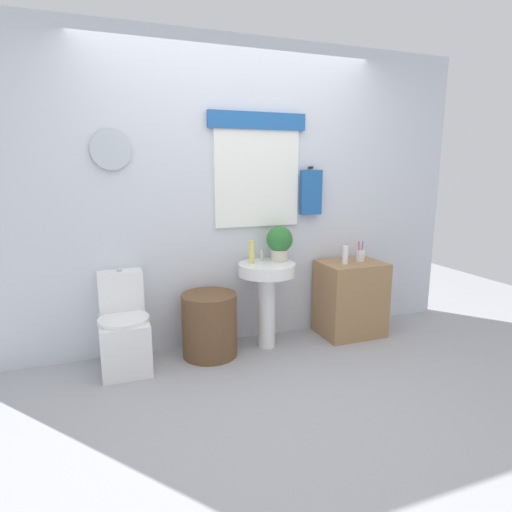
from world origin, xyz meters
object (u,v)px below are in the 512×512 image
object	(u,v)px
pedestal_sink	(267,285)
laundry_hamper	(210,325)
toothbrush_cup	(360,255)
potted_plant	(279,242)
toilet	(124,331)
soap_bottle	(252,252)
wooden_cabinet	(350,298)
lotion_bottle	(345,255)

from	to	relation	value
pedestal_sink	laundry_hamper	bearing A→B (deg)	180.00
toothbrush_cup	laundry_hamper	bearing A→B (deg)	-179.20
potted_plant	toothbrush_cup	bearing A→B (deg)	-2.84
toilet	soap_bottle	distance (m)	1.20
wooden_cabinet	laundry_hamper	bearing A→B (deg)	180.00
laundry_hamper	soap_bottle	distance (m)	0.70
toilet	laundry_hamper	world-z (taller)	toilet
laundry_hamper	lotion_bottle	size ratio (longest dim) A/B	3.17
toothbrush_cup	soap_bottle	bearing A→B (deg)	178.39
toilet	wooden_cabinet	bearing A→B (deg)	-0.94
toilet	lotion_bottle	size ratio (longest dim) A/B	4.56
laundry_hamper	toothbrush_cup	bearing A→B (deg)	0.80
toilet	potted_plant	distance (m)	1.47
potted_plant	toothbrush_cup	world-z (taller)	potted_plant
soap_bottle	potted_plant	xyz separation A→B (m)	(0.26, 0.01, 0.07)
lotion_bottle	toothbrush_cup	bearing A→B (deg)	16.76
wooden_cabinet	soap_bottle	distance (m)	1.08
toilet	soap_bottle	bearing A→B (deg)	0.89
toilet	soap_bottle	world-z (taller)	soap_bottle
toilet	pedestal_sink	bearing A→B (deg)	-1.62
laundry_hamper	lotion_bottle	world-z (taller)	lotion_bottle
toilet	potted_plant	world-z (taller)	potted_plant
pedestal_sink	wooden_cabinet	size ratio (longest dim) A/B	1.08
toilet	wooden_cabinet	distance (m)	2.03
soap_bottle	lotion_bottle	world-z (taller)	soap_bottle
lotion_bottle	laundry_hamper	bearing A→B (deg)	178.17
laundry_hamper	soap_bottle	size ratio (longest dim) A/B	2.70
potted_plant	lotion_bottle	xyz separation A→B (m)	(0.60, -0.10, -0.14)
toilet	laundry_hamper	xyz separation A→B (m)	(0.68, -0.03, -0.03)
pedestal_sink	potted_plant	distance (m)	0.39
toilet	wooden_cabinet	world-z (taller)	toilet
toilet	toothbrush_cup	distance (m)	2.18
toilet	laundry_hamper	size ratio (longest dim) A/B	1.44
wooden_cabinet	lotion_bottle	size ratio (longest dim) A/B	4.14
laundry_hamper	pedestal_sink	xyz separation A→B (m)	(0.51, 0.00, 0.29)
toilet	wooden_cabinet	size ratio (longest dim) A/B	1.10
wooden_cabinet	lotion_bottle	distance (m)	0.44
wooden_cabinet	toothbrush_cup	distance (m)	0.41
soap_bottle	potted_plant	size ratio (longest dim) A/B	0.64
wooden_cabinet	potted_plant	world-z (taller)	potted_plant
toilet	pedestal_sink	size ratio (longest dim) A/B	1.02
pedestal_sink	potted_plant	size ratio (longest dim) A/B	2.44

